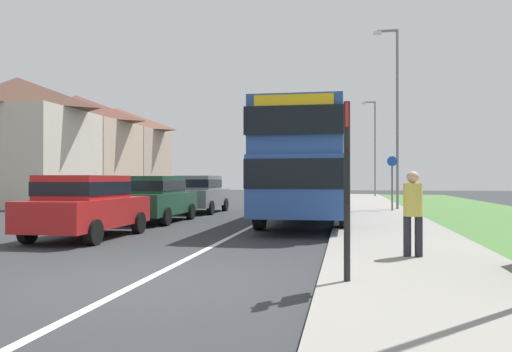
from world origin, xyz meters
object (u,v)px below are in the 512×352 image
object	(u,v)px
bus_stop_sign	(347,178)
parked_car_red	(86,204)
parked_car_grey	(200,192)
cycle_route_sign	(392,181)
pedestrian_at_stop	(413,209)
street_lamp_far	(374,143)
parked_car_dark_green	(154,197)
double_decker_bus	(309,161)
street_lamp_mid	(395,108)

from	to	relation	value
bus_stop_sign	parked_car_red	bearing A→B (deg)	143.46
parked_car_red	parked_car_grey	world-z (taller)	parked_car_grey
parked_car_grey	cycle_route_sign	bearing A→B (deg)	8.15
bus_stop_sign	parked_car_grey	bearing A→B (deg)	113.70
parked_car_red	cycle_route_sign	world-z (taller)	cycle_route_sign
pedestrian_at_stop	bus_stop_sign	distance (m)	2.76
bus_stop_sign	street_lamp_far	bearing A→B (deg)	86.45
parked_car_dark_green	parked_car_grey	world-z (taller)	parked_car_grey
parked_car_red	double_decker_bus	bearing A→B (deg)	47.99
parked_car_dark_green	street_lamp_far	xyz separation A→B (m)	(8.81, 25.19, 3.55)
double_decker_bus	parked_car_grey	world-z (taller)	double_decker_bus
bus_stop_sign	cycle_route_sign	xyz separation A→B (m)	(1.98, 16.00, -0.11)
cycle_route_sign	street_lamp_far	distance (m)	19.16
parked_car_red	pedestrian_at_stop	size ratio (longest dim) A/B	2.46
parked_car_grey	cycle_route_sign	size ratio (longest dim) A/B	1.66
parked_car_grey	pedestrian_at_stop	world-z (taller)	pedestrian_at_stop
double_decker_bus	street_lamp_far	distance (m)	24.61
parked_car_dark_green	street_lamp_mid	bearing A→B (deg)	40.22
double_decker_bus	street_lamp_mid	bearing A→B (deg)	61.62
parked_car_red	street_lamp_far	bearing A→B (deg)	73.83
street_lamp_mid	street_lamp_far	distance (m)	17.69
parked_car_red	street_lamp_far	distance (m)	31.51
parked_car_grey	bus_stop_sign	distance (m)	16.16
bus_stop_sign	cycle_route_sign	bearing A→B (deg)	82.94
double_decker_bus	street_lamp_mid	xyz separation A→B (m)	(3.55, 6.57, 2.67)
parked_car_red	street_lamp_mid	bearing A→B (deg)	54.64
double_decker_bus	street_lamp_far	world-z (taller)	street_lamp_far
cycle_route_sign	parked_car_grey	bearing A→B (deg)	-171.85
double_decker_bus	bus_stop_sign	world-z (taller)	double_decker_bus
street_lamp_mid	street_lamp_far	world-z (taller)	street_lamp_mid
parked_car_red	pedestrian_at_stop	distance (m)	8.11
parked_car_dark_green	double_decker_bus	bearing A→B (deg)	9.96
parked_car_dark_green	pedestrian_at_stop	xyz separation A→B (m)	(7.82, -7.31, 0.08)
bus_stop_sign	street_lamp_mid	size ratio (longest dim) A/B	0.31
pedestrian_at_stop	bus_stop_sign	size ratio (longest dim) A/B	0.64
parked_car_grey	street_lamp_far	bearing A→B (deg)	66.73
parked_car_red	cycle_route_sign	bearing A→B (deg)	52.55
parked_car_grey	bus_stop_sign	xyz separation A→B (m)	(6.49, -14.79, 0.63)
double_decker_bus	cycle_route_sign	distance (m)	6.31
double_decker_bus	pedestrian_at_stop	world-z (taller)	double_decker_bus
parked_car_red	cycle_route_sign	distance (m)	14.05
pedestrian_at_stop	double_decker_bus	bearing A→B (deg)	106.84
parked_car_red	parked_car_dark_green	bearing A→B (deg)	91.02
parked_car_grey	street_lamp_mid	distance (m)	9.87
cycle_route_sign	double_decker_bus	bearing A→B (deg)	-121.75
street_lamp_mid	street_lamp_far	size ratio (longest dim) A/B	1.09
parked_car_dark_green	parked_car_red	bearing A→B (deg)	-88.98
double_decker_bus	street_lamp_mid	world-z (taller)	street_lamp_mid
pedestrian_at_stop	cycle_route_sign	world-z (taller)	cycle_route_sign
parked_car_dark_green	cycle_route_sign	distance (m)	10.67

